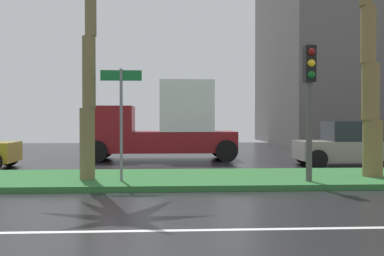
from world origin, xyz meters
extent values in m
cube|color=black|center=(0.00, 9.00, -0.05)|extent=(90.00, 42.00, 0.10)
cube|color=white|center=(0.00, 2.00, 0.00)|extent=(81.00, 0.14, 0.01)
cube|color=#2D6B33|center=(0.00, 8.00, 0.07)|extent=(85.50, 4.00, 0.15)
cylinder|color=olive|center=(-0.24, 7.45, 1.13)|extent=(0.41, 0.41, 1.96)
cylinder|color=olive|center=(-0.19, 7.43, 3.09)|extent=(0.36, 0.36, 1.96)
cylinder|color=olive|center=(-0.13, 7.41, 5.04)|extent=(0.31, 0.31, 1.96)
cylinder|color=olive|center=(7.87, 7.65, 0.96)|extent=(0.57, 0.57, 1.63)
cylinder|color=olive|center=(7.79, 7.64, 2.59)|extent=(0.50, 0.50, 1.63)
cylinder|color=olive|center=(7.71, 7.63, 4.22)|extent=(0.43, 0.43, 1.63)
cylinder|color=#4C4C47|center=(5.70, 6.69, 1.98)|extent=(0.16, 0.16, 3.66)
cube|color=black|center=(5.70, 6.69, 3.26)|extent=(0.28, 0.32, 0.96)
sphere|color=maroon|center=(5.70, 6.52, 3.56)|extent=(0.20, 0.20, 0.20)
sphere|color=yellow|center=(5.70, 6.52, 3.26)|extent=(0.20, 0.20, 0.20)
sphere|color=#0F591E|center=(5.70, 6.52, 2.96)|extent=(0.20, 0.20, 0.20)
cylinder|color=slate|center=(0.71, 7.11, 1.65)|extent=(0.08, 0.08, 3.00)
cube|color=#146B2D|center=(0.71, 7.11, 2.97)|extent=(1.10, 0.03, 0.28)
cylinder|color=black|center=(-4.06, 12.81, 0.34)|extent=(0.68, 0.22, 0.68)
cube|color=maroon|center=(1.77, 15.14, 0.81)|extent=(6.40, 2.30, 0.90)
cube|color=maroon|center=(-0.43, 15.14, 1.81)|extent=(1.90, 2.21, 1.10)
cube|color=silver|center=(2.82, 15.14, 2.36)|extent=(2.30, 2.35, 2.20)
cylinder|color=black|center=(-0.93, 13.97, 0.46)|extent=(0.92, 0.30, 0.92)
cylinder|color=black|center=(-0.93, 16.31, 0.46)|extent=(0.92, 0.30, 0.92)
cylinder|color=black|center=(4.47, 13.97, 0.46)|extent=(0.92, 0.30, 0.92)
cylinder|color=black|center=(4.47, 16.31, 0.46)|extent=(0.92, 0.30, 0.92)
cube|color=gray|center=(9.14, 12.22, 0.60)|extent=(4.30, 1.76, 0.72)
cube|color=#1E2328|center=(9.29, 12.22, 1.34)|extent=(2.30, 1.58, 0.76)
cylinder|color=black|center=(7.49, 11.32, 0.34)|extent=(0.68, 0.22, 0.68)
cylinder|color=black|center=(7.49, 13.12, 0.34)|extent=(0.68, 0.22, 0.68)
cylinder|color=black|center=(10.79, 13.12, 0.34)|extent=(0.68, 0.22, 0.68)
camera|label=1|loc=(1.87, -5.59, 1.81)|focal=44.10mm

